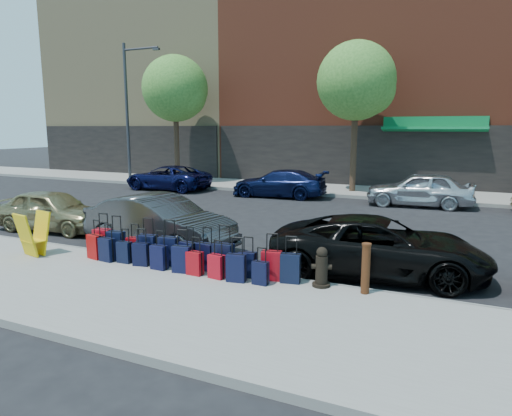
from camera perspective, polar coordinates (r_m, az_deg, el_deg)
The scene contains 40 objects.
ground at distance 14.73m, azimuth 1.69°, elevation -2.91°, with size 120.00×120.00×0.00m, color black.
sidewalk_near at distance 9.32m, azimuth -14.40°, elevation -10.52°, with size 60.00×4.00×0.15m, color gray.
sidewalk_far at distance 24.10m, azimuth 11.02°, elevation 2.16°, with size 60.00×4.00×0.15m, color gray.
curb_near at distance 10.87m, azimuth -7.66°, elevation -7.30°, with size 60.00×0.08×0.15m, color gray.
curb_far at distance 22.17m, azimuth 9.78°, elevation 1.53°, with size 60.00×0.08×0.15m, color gray.
building_left at distance 38.24m, azimuth -10.40°, elevation 16.91°, with size 15.00×12.12×16.00m.
building_center at distance 32.40m, azimuth 15.28°, elevation 21.60°, with size 17.00×12.85×20.00m.
tree_left at distance 27.56m, azimuth -9.83°, elevation 14.29°, with size 3.80×3.80×7.27m.
tree_center at distance 23.35m, azimuth 12.76°, elevation 14.99°, with size 3.80×3.80×7.27m.
streetlight at distance 28.73m, azimuth -15.56°, elevation 12.40°, with size 2.59×0.18×8.00m.
suitcase_front_0 at distance 12.05m, azimuth -18.61°, elevation -4.03°, with size 0.46×0.28×1.05m.
suitcase_front_1 at distance 11.72m, azimuth -17.11°, elevation -4.36°, with size 0.45×0.27×1.03m.
suitcase_front_2 at distance 11.42m, azimuth -14.94°, elevation -4.90°, with size 0.38×0.23×0.87m.
suitcase_front_3 at distance 11.08m, azimuth -13.41°, elevation -4.97°, with size 0.47×0.31×1.06m.
suitcase_front_4 at distance 10.77m, azimuth -10.83°, elevation -5.29°, with size 0.47×0.30×1.07m.
suitcase_front_5 at distance 10.52m, azimuth -8.46°, elevation -5.80°, with size 0.43×0.29×0.95m.
suitcase_front_6 at distance 10.28m, azimuth -6.29°, elevation -6.06°, with size 0.43×0.27×0.98m.
suitcase_front_7 at distance 10.00m, azimuth -4.10°, elevation -6.32°, with size 0.45×0.26×1.07m.
suitcase_front_8 at distance 9.78m, azimuth -1.08°, elevation -7.06°, with size 0.37×0.22×0.87m.
suitcase_front_9 at distance 9.59m, azimuth 1.95°, elevation -7.19°, with size 0.45×0.30×0.99m.
suitcase_front_10 at distance 9.45m, azimuth 4.32°, elevation -7.52°, with size 0.43×0.29×0.97m.
suitcase_back_0 at distance 11.77m, azimuth -19.43°, elevation -4.57°, with size 0.44×0.30×0.95m.
suitcase_back_1 at distance 11.46m, azimuth -18.11°, elevation -4.95°, with size 0.40×0.26×0.91m.
suitcase_back_2 at distance 11.22m, azimuth -16.11°, elevation -5.32°, with size 0.35×0.21×0.81m.
suitcase_back_3 at distance 10.89m, azimuth -14.16°, elevation -5.61°, with size 0.39×0.28×0.86m.
suitcase_back_4 at distance 10.52m, azimuth -12.02°, elevation -6.03°, with size 0.38×0.23×0.88m.
suitcase_back_5 at distance 10.21m, azimuth -9.26°, elevation -6.32°, with size 0.44×0.30×0.95m.
suitcase_back_6 at distance 10.01m, azimuth -7.65°, elevation -6.84°, with size 0.36×0.22×0.83m.
suitcase_back_7 at distance 9.73m, azimuth -4.95°, elevation -7.28°, with size 0.37×0.25×0.82m.
suitcase_back_8 at distance 9.50m, azimuth -2.48°, elevation -7.47°, with size 0.42×0.29×0.93m.
suitcase_back_9 at distance 9.34m, azimuth 0.56°, elevation -8.11°, with size 0.32×0.19×0.77m.
fire_hydrant at distance 9.28m, azimuth 8.20°, elevation -7.46°, with size 0.42×0.36×0.81m.
bollard at distance 9.01m, azimuth 13.56°, elevation -7.27°, with size 0.18×0.18×0.99m.
display_rack at distance 12.59m, azimuth -26.08°, elevation -2.99°, with size 0.72×0.77×1.08m.
car_near_0 at distance 16.10m, azimuth -24.09°, elevation -0.26°, with size 1.57×3.91×1.33m, color #8E8157.
car_near_1 at distance 12.80m, azimuth -11.99°, elevation -1.76°, with size 1.55×4.44×1.46m, color #353537.
car_near_2 at distance 10.61m, azimuth 15.13°, elevation -4.70°, with size 2.20×4.77×1.33m, color black.
car_far_0 at distance 24.87m, azimuth -11.00°, elevation 3.74°, with size 2.16×4.68×1.30m, color #0D103C.
car_far_1 at distance 21.89m, azimuth 2.88°, elevation 3.10°, with size 1.85×4.54×1.32m, color #0D153B.
car_far_2 at distance 20.39m, azimuth 19.76°, elevation 2.22°, with size 1.74×4.32×1.47m, color silver.
Camera 1 is at (5.60, -13.22, 3.30)m, focal length 32.00 mm.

